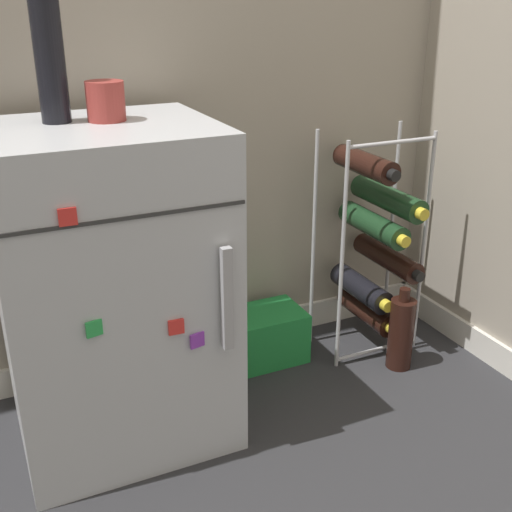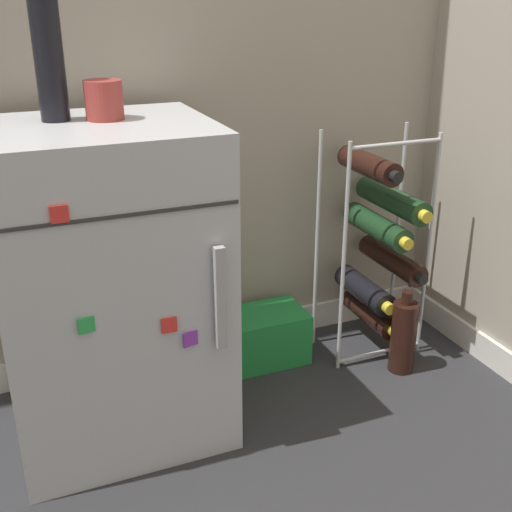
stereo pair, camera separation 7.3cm
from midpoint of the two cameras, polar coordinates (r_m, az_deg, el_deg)
The scene contains 7 objects.
ground_plane at distance 1.63m, azimuth -4.07°, elevation -20.00°, with size 14.00×14.00×0.00m, color #28282B.
mini_fridge at distance 1.64m, azimuth -13.81°, elevation -2.99°, with size 0.53×0.48×0.82m.
wine_rack at distance 2.05m, azimuth 9.48°, elevation 1.18°, with size 0.31×0.33×0.72m.
soda_box at distance 2.04m, azimuth -0.96°, elevation -7.24°, with size 0.30×0.18×0.17m.
fridge_top_cup at distance 1.55m, azimuth -14.58°, elevation 13.18°, with size 0.09×0.09×0.09m.
fridge_top_bottle at distance 1.55m, azimuth -19.20°, elevation 16.17°, with size 0.07×0.07×0.31m.
loose_bottle_floor at distance 2.04m, azimuth 11.76°, elevation -6.70°, with size 0.08×0.08×0.27m.
Camera 1 is at (-0.44, -1.11, 1.10)m, focal length 45.00 mm.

